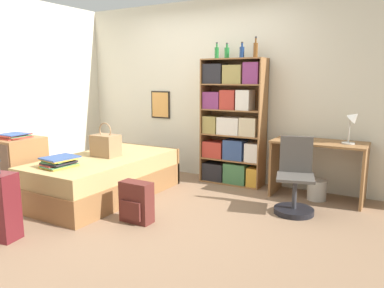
# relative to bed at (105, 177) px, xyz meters

# --- Properties ---
(ground_plane) EXTENTS (14.00, 14.00, 0.00)m
(ground_plane) POSITION_rel_bed_xyz_m (0.67, -0.02, -0.25)
(ground_plane) COLOR #84664C
(wall_back) EXTENTS (10.00, 0.09, 2.60)m
(wall_back) POSITION_rel_bed_xyz_m (0.67, 1.57, 1.05)
(wall_back) COLOR beige
(wall_back) RESTS_ON ground_plane
(wall_left) EXTENTS (0.06, 10.00, 2.60)m
(wall_left) POSITION_rel_bed_xyz_m (-1.58, -0.02, 1.05)
(wall_left) COLOR beige
(wall_left) RESTS_ON ground_plane
(bed) EXTENTS (1.04, 1.94, 0.50)m
(bed) POSITION_rel_bed_xyz_m (0.00, 0.00, 0.00)
(bed) COLOR olive
(bed) RESTS_ON ground_plane
(handbag) EXTENTS (0.33, 0.24, 0.43)m
(handbag) POSITION_rel_bed_xyz_m (-0.02, 0.06, 0.40)
(handbag) COLOR #93704C
(handbag) RESTS_ON bed
(book_stack_on_bed) EXTENTS (0.34, 0.41, 0.11)m
(book_stack_on_bed) POSITION_rel_bed_xyz_m (-0.06, -0.65, 0.31)
(book_stack_on_bed) COLOR gold
(book_stack_on_bed) RESTS_ON bed
(dresser) EXTENTS (0.64, 0.56, 0.77)m
(dresser) POSITION_rel_bed_xyz_m (-0.91, -0.62, 0.13)
(dresser) COLOR olive
(dresser) RESTS_ON ground_plane
(magazine_pile_on_dresser) EXTENTS (0.33, 0.37, 0.06)m
(magazine_pile_on_dresser) POSITION_rel_bed_xyz_m (-0.84, -0.64, 0.54)
(magazine_pile_on_dresser) COLOR #B2382D
(magazine_pile_on_dresser) RESTS_ON dresser
(bookcase) EXTENTS (0.89, 0.33, 1.75)m
(bookcase) POSITION_rel_bed_xyz_m (1.14, 1.35, 0.59)
(bookcase) COLOR olive
(bookcase) RESTS_ON ground_plane
(bottle_green) EXTENTS (0.06, 0.06, 0.23)m
(bottle_green) POSITION_rel_bed_xyz_m (0.87, 1.40, 1.58)
(bottle_green) COLOR #1E6B2D
(bottle_green) RESTS_ON bookcase
(bottle_brown) EXTENTS (0.07, 0.07, 0.21)m
(bottle_brown) POSITION_rel_bed_xyz_m (1.05, 1.34, 1.58)
(bottle_brown) COLOR #1E6B2D
(bottle_brown) RESTS_ON bookcase
(bottle_clear) EXTENTS (0.06, 0.06, 0.21)m
(bottle_clear) POSITION_rel_bed_xyz_m (1.27, 1.34, 1.58)
(bottle_clear) COLOR navy
(bottle_clear) RESTS_ON bookcase
(bottle_blue) EXTENTS (0.06, 0.06, 0.27)m
(bottle_blue) POSITION_rel_bed_xyz_m (1.45, 1.37, 1.60)
(bottle_blue) COLOR brown
(bottle_blue) RESTS_ON bookcase
(desk) EXTENTS (1.10, 0.54, 0.72)m
(desk) POSITION_rel_bed_xyz_m (2.35, 1.25, 0.25)
(desk) COLOR olive
(desk) RESTS_ON ground_plane
(desk_lamp) EXTENTS (0.20, 0.15, 0.41)m
(desk_lamp) POSITION_rel_bed_xyz_m (2.72, 1.24, 0.74)
(desk_lamp) COLOR #ADA89E
(desk_lamp) RESTS_ON desk
(desk_chair) EXTENTS (0.49, 0.49, 0.84)m
(desk_chair) POSITION_rel_bed_xyz_m (2.24, 0.62, 0.02)
(desk_chair) COLOR black
(desk_chair) RESTS_ON ground_plane
(backpack) EXTENTS (0.34, 0.19, 0.43)m
(backpack) POSITION_rel_bed_xyz_m (0.90, -0.50, -0.04)
(backpack) COLOR #56231E
(backpack) RESTS_ON ground_plane
(waste_bin) EXTENTS (0.23, 0.23, 0.25)m
(waste_bin) POSITION_rel_bed_xyz_m (2.37, 1.19, -0.12)
(waste_bin) COLOR #B7B2A8
(waste_bin) RESTS_ON ground_plane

